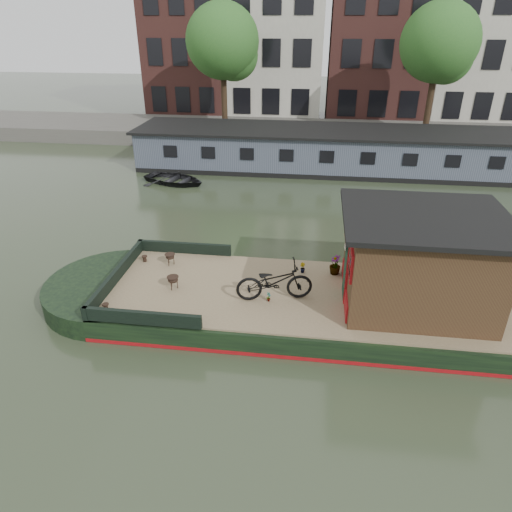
# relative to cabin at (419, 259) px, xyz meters

# --- Properties ---
(ground) EXTENTS (120.00, 120.00, 0.00)m
(ground) POSITION_rel_cabin_xyz_m (-2.19, 0.00, -1.88)
(ground) COLOR #293320
(ground) RESTS_ON ground
(houseboat_hull) EXTENTS (14.01, 4.02, 0.60)m
(houseboat_hull) POSITION_rel_cabin_xyz_m (-3.52, 0.00, -1.60)
(houseboat_hull) COLOR black
(houseboat_hull) RESTS_ON ground
(houseboat_deck) EXTENTS (11.80, 3.80, 0.05)m
(houseboat_deck) POSITION_rel_cabin_xyz_m (-2.19, 0.00, -1.25)
(houseboat_deck) COLOR #867252
(houseboat_deck) RESTS_ON houseboat_hull
(bow_bulwark) EXTENTS (3.00, 4.00, 0.35)m
(bow_bulwark) POSITION_rel_cabin_xyz_m (-7.25, 0.00, -1.05)
(bow_bulwark) COLOR black
(bow_bulwark) RESTS_ON houseboat_deck
(cabin) EXTENTS (4.00, 3.50, 2.42)m
(cabin) POSITION_rel_cabin_xyz_m (0.00, 0.00, 0.00)
(cabin) COLOR black
(cabin) RESTS_ON houseboat_deck
(bicycle) EXTENTS (2.11, 1.13, 1.05)m
(bicycle) POSITION_rel_cabin_xyz_m (-3.60, -0.37, -0.70)
(bicycle) COLOR black
(bicycle) RESTS_ON houseboat_deck
(potted_plant_b) EXTENTS (0.20, 0.21, 0.30)m
(potted_plant_b) POSITION_rel_cabin_xyz_m (-2.92, 1.15, -1.08)
(potted_plant_b) COLOR brown
(potted_plant_b) RESTS_ON houseboat_deck
(potted_plant_d) EXTENTS (0.43, 0.43, 0.59)m
(potted_plant_d) POSITION_rel_cabin_xyz_m (-1.99, 1.19, -0.93)
(potted_plant_d) COLOR brown
(potted_plant_d) RESTS_ON houseboat_deck
(potted_plant_e) EXTENTS (0.14, 0.17, 0.27)m
(potted_plant_e) POSITION_rel_cabin_xyz_m (-3.73, -0.52, -1.09)
(potted_plant_e) COLOR maroon
(potted_plant_e) RESTS_ON houseboat_deck
(brazier_front) EXTENTS (0.43, 0.43, 0.37)m
(brazier_front) POSITION_rel_cabin_xyz_m (-6.39, -0.22, -1.04)
(brazier_front) COLOR black
(brazier_front) RESTS_ON houseboat_deck
(brazier_rear) EXTENTS (0.35, 0.35, 0.35)m
(brazier_rear) POSITION_rel_cabin_xyz_m (-6.89, 1.10, -1.05)
(brazier_rear) COLOR black
(brazier_rear) RESTS_ON houseboat_deck
(bollard_port) EXTENTS (0.17, 0.17, 0.19)m
(bollard_port) POSITION_rel_cabin_xyz_m (-7.72, 1.19, -1.13)
(bollard_port) COLOR black
(bollard_port) RESTS_ON houseboat_deck
(bollard_stbd) EXTENTS (0.17, 0.17, 0.19)m
(bollard_stbd) POSITION_rel_cabin_xyz_m (-7.79, -1.49, -1.13)
(bollard_stbd) COLOR black
(bollard_stbd) RESTS_ON houseboat_deck
(dinghy) EXTENTS (3.74, 3.16, 0.66)m
(dinghy) POSITION_rel_cabin_xyz_m (-9.62, 10.52, -1.55)
(dinghy) COLOR black
(dinghy) RESTS_ON ground
(far_houseboat) EXTENTS (20.40, 4.40, 2.11)m
(far_houseboat) POSITION_rel_cabin_xyz_m (-2.19, 14.00, -0.91)
(far_houseboat) COLOR #4A5163
(far_houseboat) RESTS_ON ground
(quay) EXTENTS (60.00, 6.00, 0.90)m
(quay) POSITION_rel_cabin_xyz_m (-2.19, 20.50, -1.43)
(quay) COLOR #47443F
(quay) RESTS_ON ground
(townhouse_row) EXTENTS (27.25, 8.00, 16.50)m
(townhouse_row) POSITION_rel_cabin_xyz_m (-2.03, 27.50, 6.02)
(townhouse_row) COLOR brown
(townhouse_row) RESTS_ON ground
(tree_left) EXTENTS (4.40, 4.40, 7.40)m
(tree_left) POSITION_rel_cabin_xyz_m (-8.54, 19.07, 4.02)
(tree_left) COLOR #332316
(tree_left) RESTS_ON quay
(tree_right) EXTENTS (4.40, 4.40, 7.40)m
(tree_right) POSITION_rel_cabin_xyz_m (3.96, 19.07, 4.02)
(tree_right) COLOR #332316
(tree_right) RESTS_ON quay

